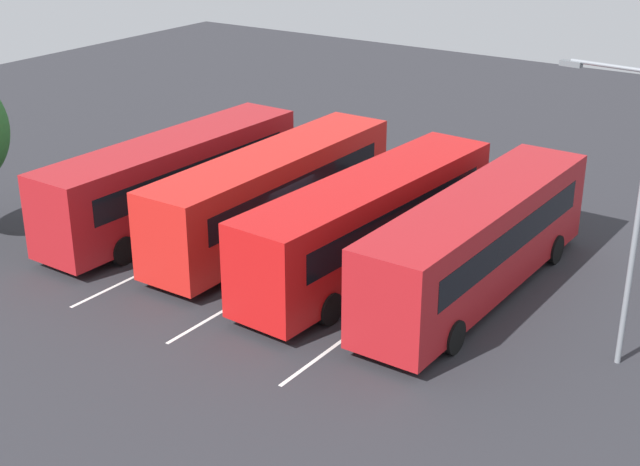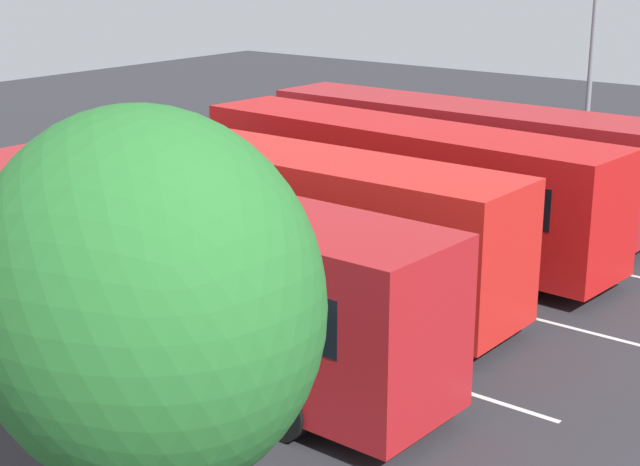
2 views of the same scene
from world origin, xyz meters
TOP-DOWN VIEW (x-y plane):
  - ground_plane at (0.00, 0.00)m, footprint 70.06×70.06m
  - bus_far_left at (0.56, -5.70)m, footprint 11.53×2.68m
  - bus_center_left at (0.10, -2.13)m, footprint 11.61×3.05m
  - bus_center_right at (0.53, 2.08)m, footprint 11.50×2.57m
  - bus_far_right at (-0.27, 6.04)m, footprint 11.54×2.74m
  - pedestrian at (7.85, 0.64)m, footprint 0.42×0.42m
  - street_lamp at (-1.09, -10.43)m, footprint 0.44×2.59m
  - depot_tree at (-5.52, 11.34)m, footprint 4.04×3.64m
  - lane_stripe_outer_left at (0.00, -3.94)m, footprint 14.39×0.32m
  - lane_stripe_inner_left at (0.00, 0.00)m, footprint 14.39×0.32m
  - lane_stripe_inner_right at (0.00, 3.94)m, footprint 14.39×0.32m

SIDE VIEW (x-z plane):
  - ground_plane at x=0.00m, z-range 0.00..0.00m
  - lane_stripe_outer_left at x=0.00m, z-range 0.00..0.01m
  - lane_stripe_inner_left at x=0.00m, z-range 0.00..0.01m
  - lane_stripe_inner_right at x=0.00m, z-range 0.00..0.01m
  - pedestrian at x=7.85m, z-range 0.15..1.81m
  - bus_far_left at x=0.56m, z-range 0.16..3.42m
  - bus_center_left at x=0.10m, z-range 0.16..3.42m
  - bus_center_right at x=0.53m, z-range 0.16..3.42m
  - bus_far_right at x=-0.27m, z-range 0.16..3.42m
  - depot_tree at x=-5.52m, z-range 0.87..6.89m
  - street_lamp at x=-1.09m, z-range 0.61..8.58m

